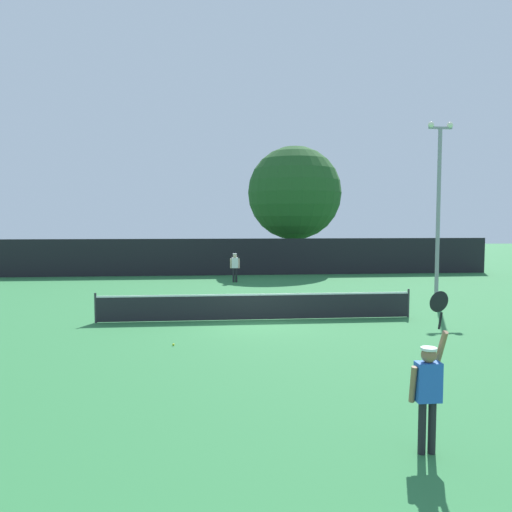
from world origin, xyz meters
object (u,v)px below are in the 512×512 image
player_serving (428,383)px  parked_car_mid (260,257)px  parked_car_near (198,257)px  parked_car_far (354,255)px  player_receiving (235,265)px  large_tree (294,193)px  tennis_ball (173,345)px  light_pole (439,199)px

player_serving → parked_car_mid: bearing=88.8°
parked_car_near → parked_car_mid: bearing=-5.8°
parked_car_mid → parked_car_far: size_ratio=1.01×
player_serving → parked_car_near: size_ratio=0.60×
player_receiving → player_serving: bearing=94.8°
parked_car_far → player_receiving: bearing=-133.0°
player_serving → parked_car_far: size_ratio=0.60×
player_receiving → parked_car_near: player_receiving is taller
player_serving → large_tree: size_ratio=0.27×
player_receiving → parked_car_far: (10.75, 11.85, -0.27)m
player_serving → tennis_ball: size_ratio=36.99×
parked_car_mid → parked_car_far: same height
tennis_ball → parked_car_near: parked_car_near is taller
parked_car_mid → parked_car_near: bearing=172.1°
player_receiving → light_pole: size_ratio=0.21×
tennis_ball → parked_car_mid: 25.43m
parked_car_mid → light_pole: bearing=-70.9°
player_receiving → parked_car_mid: size_ratio=0.40×
player_receiving → tennis_ball: bearing=80.4°
tennis_ball → light_pole: (11.63, 7.88, 4.61)m
tennis_ball → parked_car_mid: parked_car_mid is taller
player_serving → tennis_ball: 8.46m
tennis_ball → parked_car_near: bearing=89.7°
player_serving → player_receiving: 22.27m
large_tree → parked_car_far: (5.94, 4.52, -4.93)m
light_pole → tennis_ball: bearing=-145.9°
player_receiving → large_tree: size_ratio=0.19×
player_serving → parked_car_near: 32.85m
player_serving → light_pole: light_pole is taller
parked_car_near → parked_car_far: 13.25m
light_pole → parked_car_mid: bearing=111.1°
parked_car_far → light_pole: bearing=-95.8°
light_pole → parked_car_near: bearing=123.2°
large_tree → player_serving: bearing=-95.7°
player_serving → parked_car_far: (8.90, 34.05, -0.33)m
parked_car_mid → player_serving: bearing=-93.2°
large_tree → parked_car_far: size_ratio=2.17×
large_tree → parked_car_far: bearing=37.3°
tennis_ball → large_tree: (7.36, 22.37, 5.67)m
player_receiving → tennis_ball: 15.30m
parked_car_near → parked_car_far: same height
player_serving → parked_car_near: (-4.26, 32.57, -0.33)m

